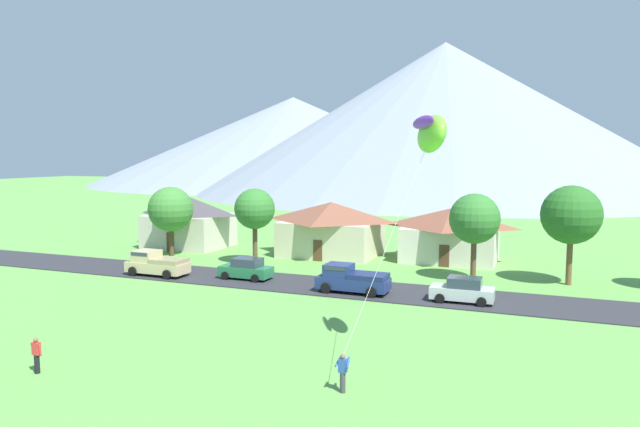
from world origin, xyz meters
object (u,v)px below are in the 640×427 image
(tree_center, at_px, (171,209))
(pickup_truck_sand_east_side, at_px, (156,263))
(tree_left_of_center, at_px, (475,219))
(watcher_person, at_px, (37,355))
(house_left_center, at_px, (331,228))
(pickup_truck_navy_west_side, at_px, (351,279))
(house_leftmost, at_px, (189,221))
(house_right_center, at_px, (450,234))
(parked_car_green_west_end, at_px, (246,269))
(kite_flyer_with_kite, at_px, (429,137))
(tree_near_right, at_px, (571,215))
(parked_car_silver_mid_west, at_px, (463,290))
(tree_right_of_center, at_px, (255,209))

(tree_center, xyz_separation_m, pickup_truck_sand_east_side, (4.59, -8.47, -3.56))
(tree_left_of_center, height_order, watcher_person, tree_left_of_center)
(house_left_center, height_order, tree_center, tree_center)
(house_left_center, relative_size, pickup_truck_navy_west_side, 1.88)
(tree_center, bearing_deg, tree_left_of_center, -1.65)
(house_leftmost, xyz_separation_m, pickup_truck_navy_west_side, (23.00, -13.55, -1.79))
(house_right_center, distance_m, tree_center, 27.23)
(parked_car_green_west_end, bearing_deg, tree_left_of_center, 19.99)
(kite_flyer_with_kite, xyz_separation_m, watcher_person, (-16.25, -8.01, -9.91))
(tree_near_right, distance_m, parked_car_silver_mid_west, 11.83)
(house_right_center, relative_size, tree_left_of_center, 1.31)
(pickup_truck_sand_east_side, bearing_deg, parked_car_green_west_end, 10.77)
(house_leftmost, height_order, pickup_truck_navy_west_side, house_leftmost)
(house_leftmost, xyz_separation_m, house_left_center, (16.13, 0.89, -0.10))
(house_right_center, relative_size, tree_near_right, 1.19)
(watcher_person, bearing_deg, house_left_center, 87.14)
(house_right_center, xyz_separation_m, tree_center, (-26.12, -7.43, 2.05))
(tree_center, bearing_deg, tree_right_of_center, -5.50)
(house_leftmost, relative_size, tree_right_of_center, 1.26)
(pickup_truck_sand_east_side, distance_m, kite_flyer_with_kite, 28.81)
(tree_near_right, relative_size, pickup_truck_sand_east_side, 1.47)
(house_left_center, relative_size, tree_near_right, 1.28)
(tree_right_of_center, distance_m, parked_car_green_west_end, 7.76)
(parked_car_green_west_end, distance_m, parked_car_silver_mid_west, 17.16)
(kite_flyer_with_kite, height_order, watcher_person, kite_flyer_with_kite)
(house_right_center, relative_size, tree_center, 1.34)
(house_right_center, xyz_separation_m, tree_near_right, (10.08, -7.01, 2.83))
(tree_left_of_center, relative_size, kite_flyer_with_kite, 0.58)
(house_leftmost, xyz_separation_m, tree_center, (1.55, -5.32, 1.77))
(house_leftmost, relative_size, tree_left_of_center, 1.26)
(parked_car_green_west_end, distance_m, watcher_person, 21.02)
(tree_right_of_center, xyz_separation_m, watcher_person, (3.06, -27.08, -4.18))
(tree_center, bearing_deg, parked_car_green_west_end, -29.89)
(house_left_center, bearing_deg, tree_center, -156.94)
(tree_right_of_center, height_order, tree_near_right, tree_near_right)
(house_right_center, relative_size, parked_car_green_west_end, 2.16)
(house_left_center, distance_m, parked_car_silver_mid_west, 20.63)
(pickup_truck_navy_west_side, bearing_deg, tree_center, 159.02)
(pickup_truck_sand_east_side, bearing_deg, parked_car_silver_mid_west, 0.90)
(pickup_truck_navy_west_side, height_order, kite_flyer_with_kite, kite_flyer_with_kite)
(tree_near_right, distance_m, watcher_person, 37.07)
(house_right_center, height_order, parked_car_silver_mid_west, house_right_center)
(tree_right_of_center, height_order, parked_car_green_west_end, tree_right_of_center)
(tree_center, bearing_deg, house_left_center, 23.06)
(tree_right_of_center, bearing_deg, parked_car_green_west_end, -68.46)
(parked_car_green_west_end, relative_size, parked_car_silver_mid_west, 1.00)
(tree_center, height_order, watcher_person, tree_center)
(tree_left_of_center, relative_size, watcher_person, 4.16)
(pickup_truck_sand_east_side, height_order, watcher_person, pickup_truck_sand_east_side)
(house_leftmost, distance_m, tree_center, 5.82)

